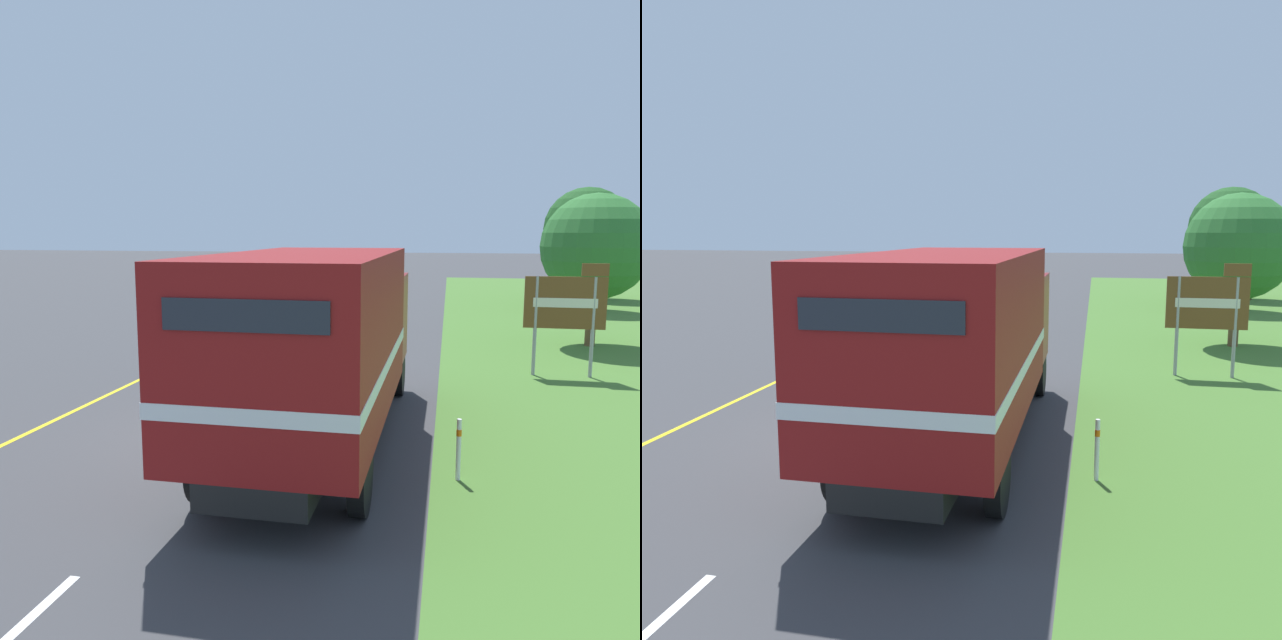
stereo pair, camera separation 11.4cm
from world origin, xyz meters
TOP-DOWN VIEW (x-y plane):
  - ground_plane at (0.00, 0.00)m, footprint 200.00×200.00m
  - edge_line_yellow at (-3.70, 12.79)m, footprint 0.12×56.56m
  - centre_dash_near at (0.00, 0.43)m, footprint 0.12×2.60m
  - centre_dash_mid_a at (0.00, 7.03)m, footprint 0.12×2.60m
  - centre_dash_mid_b at (0.00, 13.63)m, footprint 0.12×2.60m
  - centre_dash_far at (0.00, 20.23)m, footprint 0.12×2.60m
  - centre_dash_farthest at (0.00, 26.83)m, footprint 0.12×2.60m
  - horse_trailer_truck at (1.74, -0.25)m, footprint 2.54×8.39m
  - lead_car_white at (-1.80, 13.49)m, footprint 1.80×4.41m
  - highway_sign at (6.83, 6.20)m, footprint 1.99×0.09m
  - roadside_tree_near at (8.44, 10.94)m, footprint 3.40×3.40m
  - roadside_tree_mid at (10.13, 20.90)m, footprint 3.86×3.86m
  - roadside_tree_far at (12.21, 26.03)m, footprint 3.61×3.61m
  - delineator_post at (4.10, -1.31)m, footprint 0.08×0.08m

SIDE VIEW (x-z plane):
  - ground_plane at x=0.00m, z-range 0.00..0.00m
  - edge_line_yellow at x=-3.70m, z-range 0.00..0.01m
  - centre_dash_near at x=0.00m, z-range 0.00..0.01m
  - centre_dash_mid_a at x=0.00m, z-range 0.00..0.01m
  - centre_dash_mid_b at x=0.00m, z-range 0.00..0.01m
  - centre_dash_far at x=0.00m, z-range 0.00..0.01m
  - centre_dash_farthest at x=0.00m, z-range 0.00..0.01m
  - delineator_post at x=4.10m, z-range 0.03..0.98m
  - lead_car_white at x=-1.80m, z-range 0.00..2.05m
  - highway_sign at x=6.83m, z-range 0.38..3.30m
  - horse_trailer_truck at x=1.74m, z-range 0.22..3.61m
  - roadside_tree_far at x=12.21m, z-range 0.66..5.62m
  - roadside_tree_near at x=8.44m, z-range 0.75..5.68m
  - roadside_tree_mid at x=10.13m, z-range 0.94..6.70m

